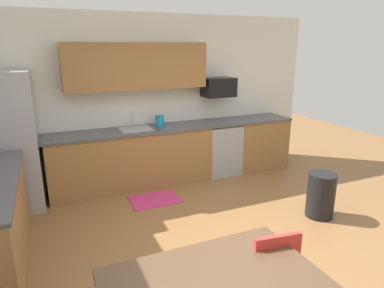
{
  "coord_description": "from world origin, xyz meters",
  "views": [
    {
      "loc": [
        -1.65,
        -2.78,
        2.19
      ],
      "look_at": [
        0.0,
        1.0,
        1.0
      ],
      "focal_mm": 31.67,
      "sensor_mm": 36.0,
      "label": 1
    }
  ],
  "objects_px": {
    "oven_range": "(220,148)",
    "microwave": "(218,87)",
    "trash_bin": "(321,195)",
    "refrigerator": "(7,143)",
    "chair_near_table": "(283,285)",
    "kettle": "(160,121)"
  },
  "relations": [
    {
      "from": "oven_range",
      "to": "microwave",
      "type": "xyz_separation_m",
      "value": [
        -0.0,
        0.1,
        1.06
      ]
    },
    {
      "from": "trash_bin",
      "to": "microwave",
      "type": "bearing_deg",
      "value": 102.07
    },
    {
      "from": "refrigerator",
      "to": "oven_range",
      "type": "xyz_separation_m",
      "value": [
        3.29,
        0.08,
        -0.49
      ]
    },
    {
      "from": "refrigerator",
      "to": "oven_range",
      "type": "relative_size",
      "value": 2.08
    },
    {
      "from": "refrigerator",
      "to": "trash_bin",
      "type": "distance_m",
      "value": 4.25
    },
    {
      "from": "oven_range",
      "to": "chair_near_table",
      "type": "bearing_deg",
      "value": -110.84
    },
    {
      "from": "oven_range",
      "to": "kettle",
      "type": "bearing_deg",
      "value": 177.37
    },
    {
      "from": "microwave",
      "to": "trash_bin",
      "type": "relative_size",
      "value": 0.9
    },
    {
      "from": "microwave",
      "to": "kettle",
      "type": "height_order",
      "value": "microwave"
    },
    {
      "from": "chair_near_table",
      "to": "trash_bin",
      "type": "distance_m",
      "value": 2.26
    },
    {
      "from": "oven_range",
      "to": "chair_near_table",
      "type": "distance_m",
      "value": 3.66
    },
    {
      "from": "oven_range",
      "to": "kettle",
      "type": "distance_m",
      "value": 1.23
    },
    {
      "from": "microwave",
      "to": "trash_bin",
      "type": "height_order",
      "value": "microwave"
    },
    {
      "from": "refrigerator",
      "to": "oven_range",
      "type": "height_order",
      "value": "refrigerator"
    },
    {
      "from": "microwave",
      "to": "kettle",
      "type": "relative_size",
      "value": 2.7
    },
    {
      "from": "refrigerator",
      "to": "trash_bin",
      "type": "height_order",
      "value": "refrigerator"
    },
    {
      "from": "microwave",
      "to": "kettle",
      "type": "distance_m",
      "value": 1.2
    },
    {
      "from": "microwave",
      "to": "oven_range",
      "type": "bearing_deg",
      "value": -90.0
    },
    {
      "from": "refrigerator",
      "to": "oven_range",
      "type": "distance_m",
      "value": 3.32
    },
    {
      "from": "chair_near_table",
      "to": "kettle",
      "type": "relative_size",
      "value": 4.25
    },
    {
      "from": "kettle",
      "to": "oven_range",
      "type": "bearing_deg",
      "value": -2.63
    },
    {
      "from": "oven_range",
      "to": "refrigerator",
      "type": "bearing_deg",
      "value": -178.61
    }
  ]
}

